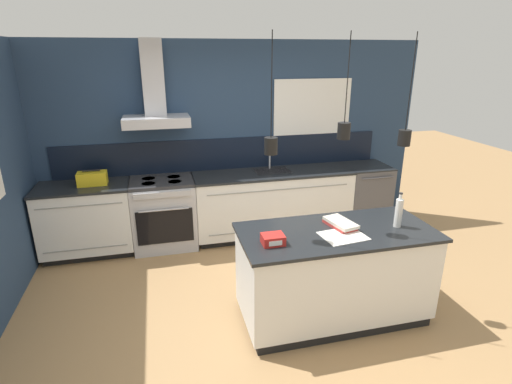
# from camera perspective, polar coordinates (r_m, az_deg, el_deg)

# --- Properties ---
(ground_plane) EXTENTS (16.00, 16.00, 0.00)m
(ground_plane) POSITION_cam_1_polar(r_m,az_deg,el_deg) (4.18, 0.78, -16.39)
(ground_plane) COLOR #A87F51
(ground_plane) RESTS_ON ground
(wall_back) EXTENTS (5.60, 2.33, 2.60)m
(wall_back) POSITION_cam_1_polar(r_m,az_deg,el_deg) (5.45, -5.04, 7.80)
(wall_back) COLOR navy
(wall_back) RESTS_ON ground_plane
(counter_run_left) EXTENTS (1.11, 0.64, 0.91)m
(counter_run_left) POSITION_cam_1_polar(r_m,az_deg,el_deg) (5.43, -22.99, -3.63)
(counter_run_left) COLOR black
(counter_run_left) RESTS_ON ground_plane
(counter_run_sink) EXTENTS (2.17, 0.64, 1.30)m
(counter_run_sink) POSITION_cam_1_polar(r_m,az_deg,el_deg) (5.55, 2.40, -1.55)
(counter_run_sink) COLOR black
(counter_run_sink) RESTS_ON ground_plane
(oven_range) EXTENTS (0.80, 0.66, 0.91)m
(oven_range) POSITION_cam_1_polar(r_m,az_deg,el_deg) (5.35, -12.98, -2.96)
(oven_range) COLOR #B5B5BA
(oven_range) RESTS_ON ground_plane
(dishwasher) EXTENTS (0.62, 0.65, 0.91)m
(dishwasher) POSITION_cam_1_polar(r_m,az_deg,el_deg) (6.07, 15.10, -0.44)
(dishwasher) COLOR #4C4C51
(dishwasher) RESTS_ON ground_plane
(kitchen_island) EXTENTS (1.79, 0.83, 0.91)m
(kitchen_island) POSITION_cam_1_polar(r_m,az_deg,el_deg) (3.92, 11.08, -11.42)
(kitchen_island) COLOR black
(kitchen_island) RESTS_ON ground_plane
(bottle_on_island) EXTENTS (0.07, 0.07, 0.33)m
(bottle_on_island) POSITION_cam_1_polar(r_m,az_deg,el_deg) (3.89, 19.70, -2.76)
(bottle_on_island) COLOR silver
(bottle_on_island) RESTS_ON kitchen_island
(book_stack) EXTENTS (0.24, 0.37, 0.06)m
(book_stack) POSITION_cam_1_polar(r_m,az_deg,el_deg) (3.78, 11.94, -4.44)
(book_stack) COLOR #B2332D
(book_stack) RESTS_ON kitchen_island
(red_supply_box) EXTENTS (0.19, 0.16, 0.08)m
(red_supply_box) POSITION_cam_1_polar(r_m,az_deg,el_deg) (3.38, 2.40, -6.78)
(red_supply_box) COLOR red
(red_supply_box) RESTS_ON kitchen_island
(paper_pile) EXTENTS (0.41, 0.34, 0.01)m
(paper_pile) POSITION_cam_1_polar(r_m,az_deg,el_deg) (3.61, 12.36, -6.15)
(paper_pile) COLOR silver
(paper_pile) RESTS_ON kitchen_island
(yellow_toolbox) EXTENTS (0.34, 0.18, 0.19)m
(yellow_toolbox) POSITION_cam_1_polar(r_m,az_deg,el_deg) (5.24, -22.34, 1.81)
(yellow_toolbox) COLOR gold
(yellow_toolbox) RESTS_ON counter_run_left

